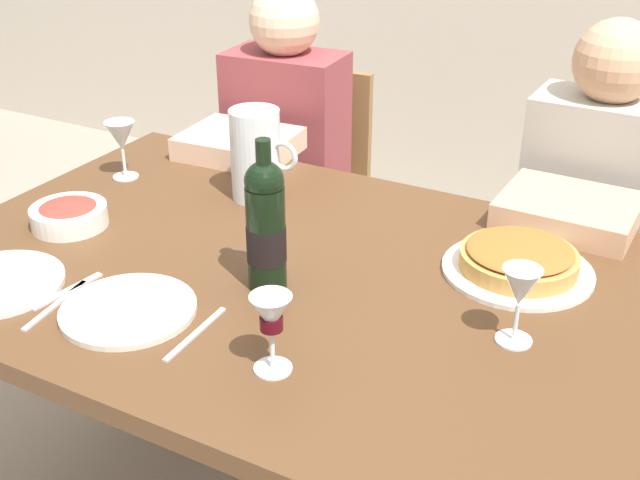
% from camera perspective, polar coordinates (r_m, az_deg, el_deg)
% --- Properties ---
extents(dining_table, '(1.50, 1.00, 0.76)m').
position_cam_1_polar(dining_table, '(1.65, -2.19, -4.81)').
color(dining_table, brown).
rests_on(dining_table, ground).
extents(wine_bottle, '(0.08, 0.08, 0.30)m').
position_cam_1_polar(wine_bottle, '(1.48, -3.74, 0.97)').
color(wine_bottle, black).
rests_on(wine_bottle, dining_table).
extents(water_pitcher, '(0.17, 0.12, 0.22)m').
position_cam_1_polar(water_pitcher, '(1.87, -4.59, 5.74)').
color(water_pitcher, silver).
rests_on(water_pitcher, dining_table).
extents(baked_tart, '(0.30, 0.30, 0.06)m').
position_cam_1_polar(baked_tart, '(1.62, 14.03, -1.42)').
color(baked_tart, white).
rests_on(baked_tart, dining_table).
extents(salad_bowl, '(0.17, 0.17, 0.06)m').
position_cam_1_polar(salad_bowl, '(1.84, -17.53, 1.78)').
color(salad_bowl, white).
rests_on(salad_bowl, dining_table).
extents(wine_glass_left_diner, '(0.07, 0.07, 0.15)m').
position_cam_1_polar(wine_glass_left_diner, '(2.03, -14.05, 7.11)').
color(wine_glass_left_diner, silver).
rests_on(wine_glass_left_diner, dining_table).
extents(wine_glass_right_diner, '(0.07, 0.07, 0.14)m').
position_cam_1_polar(wine_glass_right_diner, '(1.37, 14.13, -3.50)').
color(wine_glass_right_diner, silver).
rests_on(wine_glass_right_diner, dining_table).
extents(wine_glass_centre, '(0.07, 0.07, 0.14)m').
position_cam_1_polar(wine_glass_centre, '(1.26, -3.51, -5.56)').
color(wine_glass_centre, silver).
rests_on(wine_glass_centre, dining_table).
extents(dinner_plate_left_setting, '(0.25, 0.25, 0.01)m').
position_cam_1_polar(dinner_plate_left_setting, '(1.50, -13.54, -4.88)').
color(dinner_plate_left_setting, silver).
rests_on(dinner_plate_left_setting, dining_table).
extents(fork_left_setting, '(0.03, 0.16, 0.00)m').
position_cam_1_polar(fork_left_setting, '(1.59, -17.63, -3.50)').
color(fork_left_setting, silver).
rests_on(fork_left_setting, dining_table).
extents(knife_left_setting, '(0.02, 0.18, 0.00)m').
position_cam_1_polar(knife_left_setting, '(1.41, -8.89, -6.64)').
color(knife_left_setting, silver).
rests_on(knife_left_setting, dining_table).
extents(knife_right_setting, '(0.03, 0.18, 0.00)m').
position_cam_1_polar(knife_right_setting, '(1.55, -18.40, -4.43)').
color(knife_right_setting, silver).
rests_on(knife_right_setting, dining_table).
extents(chair_left, '(0.43, 0.43, 0.87)m').
position_cam_1_polar(chair_left, '(2.60, -1.05, 3.68)').
color(chair_left, olive).
rests_on(chair_left, ground).
extents(diner_left, '(0.35, 0.52, 1.16)m').
position_cam_1_polar(diner_left, '(2.36, -3.61, 4.22)').
color(diner_left, '#8E3D42').
rests_on(diner_left, ground).
extents(chair_right, '(0.41, 0.41, 0.87)m').
position_cam_1_polar(chair_right, '(2.33, 18.76, -0.84)').
color(chair_right, olive).
rests_on(chair_right, ground).
extents(diner_right, '(0.35, 0.51, 1.16)m').
position_cam_1_polar(diner_right, '(2.07, 17.81, -0.64)').
color(diner_right, '#B7B2A8').
rests_on(diner_right, ground).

